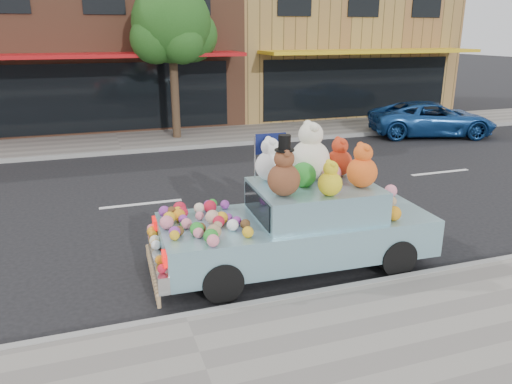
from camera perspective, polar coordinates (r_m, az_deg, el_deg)
name	(u,v)px	position (r m, az deg, el deg)	size (l,w,h in m)	color
ground	(141,204)	(11.37, -12.99, -1.37)	(120.00, 120.00, 0.00)	black
far_sidewalk	(119,143)	(17.62, -15.44, 5.47)	(60.00, 3.00, 0.12)	gray
near_kerb	(186,319)	(6.83, -8.05, -14.14)	(60.00, 0.12, 0.13)	gray
far_kerb	(122,152)	(16.15, -15.04, 4.43)	(60.00, 0.12, 0.13)	gray
storefront_mid	(101,31)	(22.71, -17.28, 17.12)	(10.00, 9.80, 7.30)	brown
storefront_right	(319,31)	(25.20, 7.20, 17.75)	(10.00, 9.80, 7.30)	olive
street_tree	(172,30)	(17.52, -9.54, 17.79)	(3.00, 2.70, 5.22)	#38281C
car_blue	(432,119)	(19.41, 19.46, 7.88)	(2.05, 4.45, 1.24)	#1A488F
art_car	(297,218)	(8.02, 4.76, -2.99)	(4.55, 1.93, 2.30)	black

